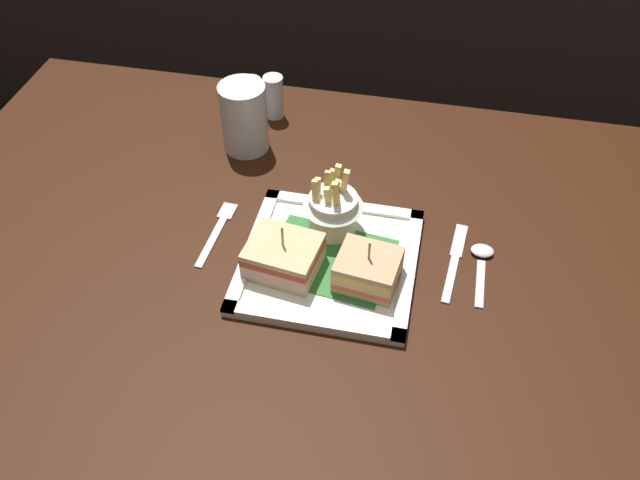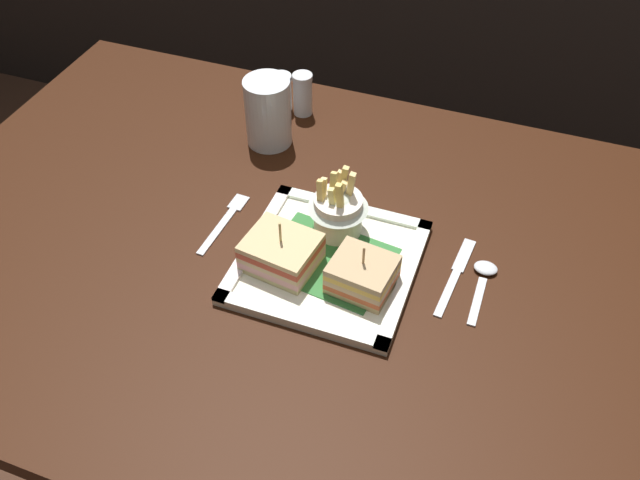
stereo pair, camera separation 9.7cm
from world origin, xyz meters
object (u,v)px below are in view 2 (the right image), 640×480
Objects in this scene: square_plate at (328,262)px; salt_shaker at (281,94)px; water_glass at (268,116)px; fork at (226,220)px; sandwich_half_right at (362,275)px; spoon at (484,276)px; fries_cup at (338,208)px; knife at (456,273)px; dining_table at (313,301)px; sandwich_half_left at (281,252)px; pepper_shaker at (303,96)px.

salt_shaker is (-0.22, 0.35, 0.03)m from square_plate.
salt_shaker is at bearing 121.90° from square_plate.
fork is (0.02, -0.22, -0.05)m from water_glass.
fork is (-0.19, 0.03, -0.00)m from square_plate.
sandwich_half_right reaches higher than spoon.
fries_cup reaches higher than salt_shaker.
spoon is (0.04, 0.00, 0.00)m from knife.
square_plate is 0.07m from sandwich_half_right.
dining_table is 11.88× the size of sandwich_half_left.
dining_table is at bearing 152.17° from square_plate.
knife is at bearing -40.17° from pepper_shaker.
square_plate is 1.77× the size of fork.
square_plate is at bearing -165.06° from knife.
fork is 1.75× the size of pepper_shaker.
pepper_shaker is (0.01, 0.32, 0.03)m from fork.
pepper_shaker is (0.03, 0.10, -0.02)m from water_glass.
sandwich_half_right is 0.12m from fries_cup.
fork is (-0.18, -0.03, -0.06)m from fries_cup.
spoon is 0.54m from salt_shaker.
fork is at bearing 173.53° from dining_table.
water_glass is 0.86× the size of fork.
salt_shaker reaches higher than fork.
dining_table is 10.80× the size of spoon.
water_glass reaches higher than spoon.
knife is (0.39, -0.20, -0.05)m from water_glass.
salt_shaker is at bearing 126.32° from sandwich_half_right.
sandwich_half_left is 1.17× the size of sandwich_half_right.
fries_cup is at bearing 126.10° from sandwich_half_right.
dining_table is 13.91× the size of sandwich_half_right.
knife is 1.34× the size of spoon.
water_glass is 1.51× the size of pepper_shaker.
water_glass is at bearing 133.17° from sandwich_half_right.
fork is at bearing -177.31° from spoon.
sandwich_half_left reaches higher than sandwich_half_right.
knife is at bearing 8.55° from dining_table.
water_glass is (-0.19, 0.18, -0.00)m from fries_cup.
spoon is at bearing 13.45° from square_plate.
sandwich_half_left is 0.91× the size of spoon.
spoon reaches higher than fork.
dining_table is 0.13m from square_plate.
dining_table is at bearing -60.78° from salt_shaker.
fries_cup reaches higher than sandwich_half_right.
knife is at bearing -4.91° from fries_cup.
dining_table is 0.29m from spoon.
sandwich_half_left is at bearing -163.72° from spoon.
fries_cup is at bearing 60.59° from sandwich_half_left.
square_plate is 2.09× the size of spoon.
dining_table is at bearing 153.50° from sandwich_half_right.
sandwich_half_left is 1.02× the size of fries_cup.
fries_cup is (-0.01, 0.07, 0.05)m from square_plate.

